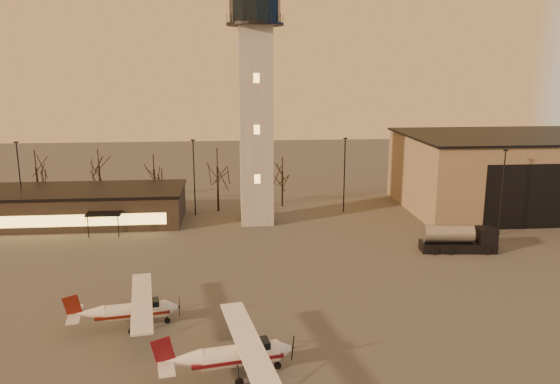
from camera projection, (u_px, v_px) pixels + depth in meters
name	position (u px, v px, depth m)	size (l,w,h in m)	color
ground	(277.00, 333.00, 40.30)	(220.00, 220.00, 0.00)	#43413E
control_tower	(256.00, 92.00, 65.80)	(6.80, 6.80, 32.60)	gray
hangar	(515.00, 172.00, 75.35)	(30.60, 20.60, 10.30)	#877258
terminal	(82.00, 206.00, 68.92)	(25.40, 12.20, 4.30)	black
light_poles	(260.00, 179.00, 69.24)	(58.50, 12.25, 10.14)	black
tree_row	(155.00, 165.00, 75.78)	(37.20, 9.20, 8.80)	black
cessna_front	(242.00, 358.00, 34.70)	(9.50, 11.96, 3.29)	white
cessna_rear	(137.00, 314.00, 41.16)	(8.85, 11.15, 3.06)	silver
fuel_truck	(458.00, 241.00, 58.15)	(8.05, 3.23, 2.91)	black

